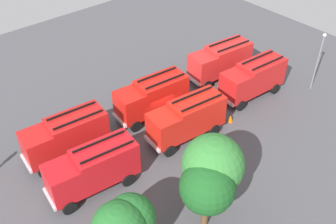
# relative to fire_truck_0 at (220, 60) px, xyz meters

# --- Properties ---
(ground_plane) EXTENTS (56.10, 56.10, 0.00)m
(ground_plane) POSITION_rel_fire_truck_0_xyz_m (9.53, 2.50, -2.15)
(ground_plane) COLOR #4C4C51
(fire_truck_0) EXTENTS (7.43, 3.40, 3.88)m
(fire_truck_0) POSITION_rel_fire_truck_0_xyz_m (0.00, 0.00, 0.00)
(fire_truck_0) COLOR red
(fire_truck_0) RESTS_ON ground
(fire_truck_1) EXTENTS (7.39, 3.28, 3.88)m
(fire_truck_1) POSITION_rel_fire_truck_0_xyz_m (9.72, 0.41, 0.00)
(fire_truck_1) COLOR red
(fire_truck_1) RESTS_ON ground
(fire_truck_2) EXTENTS (7.40, 3.31, 3.88)m
(fire_truck_2) POSITION_rel_fire_truck_0_xyz_m (18.66, 0.10, 0.00)
(fire_truck_2) COLOR red
(fire_truck_2) RESTS_ON ground
(fire_truck_3) EXTENTS (7.37, 3.21, 3.88)m
(fire_truck_3) POSITION_rel_fire_truck_0_xyz_m (0.01, 4.54, 0.00)
(fire_truck_3) COLOR red
(fire_truck_3) RESTS_ON ground
(fire_truck_4) EXTENTS (7.42, 3.39, 3.88)m
(fire_truck_4) POSITION_rel_fire_truck_0_xyz_m (9.45, 4.95, 0.00)
(fire_truck_4) COLOR red
(fire_truck_4) RESTS_ON ground
(fire_truck_5) EXTENTS (7.44, 3.45, 3.88)m
(fire_truck_5) POSITION_rel_fire_truck_0_xyz_m (18.96, 4.75, 0.00)
(fire_truck_5) COLOR red
(fire_truck_5) RESTS_ON ground
(tree_0) EXTENTS (4.36, 4.36, 6.75)m
(tree_0) POSITION_rel_fire_truck_0_xyz_m (13.60, 11.96, 2.39)
(tree_0) COLOR brown
(tree_0) RESTS_ON ground
(tree_1) EXTENTS (3.80, 3.80, 5.89)m
(tree_1) POSITION_rel_fire_truck_0_xyz_m (14.92, 12.81, 1.81)
(tree_1) COLOR brown
(tree_1) RESTS_ON ground
(tree_2) EXTENTS (3.27, 3.27, 5.07)m
(tree_2) POSITION_rel_fire_truck_0_xyz_m (20.06, 11.16, 1.26)
(tree_2) COLOR brown
(tree_2) RESTS_ON ground
(traffic_cone_0) EXTENTS (0.46, 0.46, 0.66)m
(traffic_cone_0) POSITION_rel_fire_truck_0_xyz_m (4.65, 1.71, -1.82)
(traffic_cone_0) COLOR #F2600C
(traffic_cone_0) RESTS_ON ground
(traffic_cone_1) EXTENTS (0.52, 0.52, 0.74)m
(traffic_cone_1) POSITION_rel_fire_truck_0_xyz_m (4.82, 6.09, -1.78)
(traffic_cone_1) COLOR #F2600C
(traffic_cone_1) RESTS_ON ground
(traffic_cone_2) EXTENTS (0.50, 0.50, 0.71)m
(traffic_cone_2) POSITION_rel_fire_truck_0_xyz_m (14.99, -2.18, -1.80)
(traffic_cone_2) COLOR #F2600C
(traffic_cone_2) RESTS_ON ground
(lamppost) EXTENTS (0.36, 0.36, 6.47)m
(lamppost) POSITION_rel_fire_truck_0_xyz_m (-5.71, 7.92, 1.64)
(lamppost) COLOR slate
(lamppost) RESTS_ON ground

